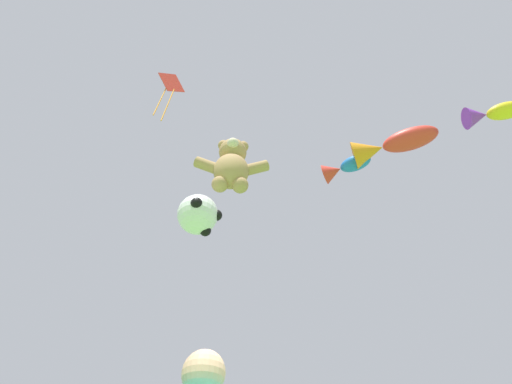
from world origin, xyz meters
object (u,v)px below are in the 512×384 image
object	(u,v)px
soccer_ball_kite	(198,215)
fish_kite_goldfin	(491,114)
fish_kite_crimson	(389,145)
teddy_bear_kite	(232,165)
diamond_kite	(170,88)
fish_kite_cobalt	(344,167)

from	to	relation	value
soccer_ball_kite	fish_kite_goldfin	xyz separation A→B (m)	(7.41, -0.48, 3.74)
fish_kite_goldfin	soccer_ball_kite	bearing A→B (deg)	176.27
fish_kite_crimson	fish_kite_goldfin	xyz separation A→B (m)	(2.40, -1.21, -0.03)
teddy_bear_kite	diamond_kite	world-z (taller)	diamond_kite
soccer_ball_kite	fish_kite_cobalt	size ratio (longest dim) A/B	0.56
fish_kite_crimson	fish_kite_cobalt	bearing A→B (deg)	144.68
teddy_bear_kite	fish_kite_cobalt	world-z (taller)	fish_kite_cobalt
soccer_ball_kite	fish_kite_crimson	distance (m)	6.31
fish_kite_cobalt	diamond_kite	world-z (taller)	diamond_kite
fish_kite_cobalt	fish_kite_crimson	world-z (taller)	fish_kite_crimson
teddy_bear_kite	diamond_kite	xyz separation A→B (m)	(-1.98, -0.16, 3.28)
fish_kite_crimson	diamond_kite	xyz separation A→B (m)	(-6.45, -0.82, 1.17)
teddy_bear_kite	fish_kite_cobalt	bearing A→B (deg)	23.87
soccer_ball_kite	diamond_kite	world-z (taller)	diamond_kite
diamond_kite	fish_kite_cobalt	bearing A→B (deg)	17.13
soccer_ball_kite	fish_kite_cobalt	bearing A→B (deg)	21.73
fish_kite_crimson	fish_kite_goldfin	distance (m)	2.68
teddy_bear_kite	fish_kite_goldfin	world-z (taller)	fish_kite_goldfin
soccer_ball_kite	fish_kite_cobalt	xyz separation A→B (m)	(3.86, 1.54, 3.67)
fish_kite_cobalt	fish_kite_goldfin	size ratio (longest dim) A/B	0.97
fish_kite_cobalt	fish_kite_goldfin	distance (m)	4.08
soccer_ball_kite	diamond_kite	distance (m)	5.14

